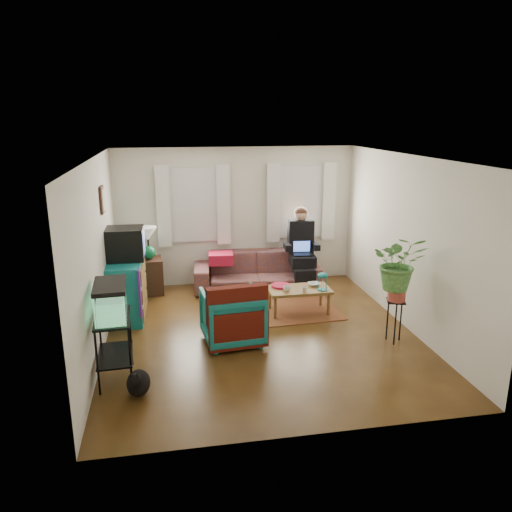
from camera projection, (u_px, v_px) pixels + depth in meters
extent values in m
cube|color=#4F2B14|center=(261.00, 334.00, 7.45)|extent=(4.50, 5.00, 0.01)
cube|color=white|center=(261.00, 157.00, 6.75)|extent=(4.50, 5.00, 0.01)
cube|color=silver|center=(236.00, 217.00, 9.47)|extent=(4.50, 0.01, 2.60)
cube|color=silver|center=(311.00, 317.00, 4.73)|extent=(4.50, 0.01, 2.60)
cube|color=silver|center=(97.00, 258.00, 6.71)|extent=(0.01, 5.00, 2.60)
cube|color=silver|center=(408.00, 243.00, 7.49)|extent=(0.01, 5.00, 2.60)
cube|color=white|center=(193.00, 205.00, 9.24)|extent=(1.08, 0.04, 1.38)
cube|color=white|center=(300.00, 202.00, 9.60)|extent=(1.08, 0.04, 1.38)
cube|color=white|center=(194.00, 206.00, 9.17)|extent=(1.36, 0.06, 1.50)
cube|color=white|center=(301.00, 202.00, 9.52)|extent=(1.36, 0.06, 1.50)
cube|color=#3D2616|center=(103.00, 200.00, 7.35)|extent=(0.04, 0.32, 0.40)
cube|color=brown|center=(275.00, 307.00, 8.48)|extent=(2.08, 1.70, 0.01)
imported|color=brown|center=(257.00, 265.00, 9.33)|extent=(2.39, 1.12, 0.91)
cube|color=#372314|center=(150.00, 276.00, 9.08)|extent=(0.48, 0.48, 0.65)
cube|color=#116667|center=(126.00, 289.00, 7.95)|extent=(0.56, 1.07, 0.95)
cube|color=black|center=(125.00, 244.00, 7.85)|extent=(0.60, 0.54, 0.51)
cube|color=black|center=(115.00, 349.00, 6.06)|extent=(0.45, 0.76, 0.82)
cube|color=#7FD899|center=(111.00, 300.00, 5.89)|extent=(0.40, 0.69, 0.43)
ellipsoid|color=black|center=(138.00, 380.00, 5.79)|extent=(0.34, 0.46, 0.36)
imported|color=#105461|center=(232.00, 314.00, 7.10)|extent=(0.89, 0.84, 0.84)
cube|color=#9E0A0A|center=(238.00, 311.00, 6.75)|extent=(0.86, 0.27, 0.69)
cube|color=brown|center=(299.00, 300.00, 8.21)|extent=(1.02, 0.56, 0.42)
imported|color=white|center=(287.00, 288.00, 8.02)|extent=(0.11, 0.11, 0.09)
imported|color=beige|center=(305.00, 289.00, 8.00)|extent=(0.09, 0.09, 0.09)
imported|color=white|center=(314.00, 284.00, 8.28)|extent=(0.20, 0.20, 0.05)
cylinder|color=#B21414|center=(281.00, 286.00, 8.24)|extent=(0.31, 0.31, 0.04)
cube|color=black|center=(394.00, 321.00, 7.12)|extent=(0.34, 0.34, 0.63)
imported|color=#599947|center=(398.00, 271.00, 6.92)|extent=(0.88, 0.82, 0.80)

